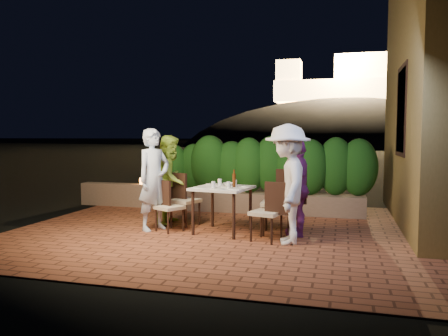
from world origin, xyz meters
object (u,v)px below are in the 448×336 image
at_px(diner_green, 171,179).
at_px(diner_purple, 298,188).
at_px(beer_bottle, 234,178).
at_px(diner_blue, 154,179).
at_px(dining_table, 222,210).
at_px(chair_right_back, 277,202).
at_px(parapet_lamp, 142,181).
at_px(chair_right_front, 266,211).
at_px(chair_left_front, 170,206).
at_px(diner_white, 287,184).
at_px(chair_left_back, 185,199).
at_px(bowl, 229,184).

height_order(diner_green, diner_purple, diner_green).
bearing_deg(beer_bottle, diner_blue, -174.97).
bearing_deg(diner_blue, diner_green, 22.24).
relative_size(dining_table, chair_right_back, 0.81).
xyz_separation_m(diner_blue, parapet_lamp, (-1.27, 2.14, -0.28)).
bearing_deg(diner_blue, chair_right_front, -70.50).
relative_size(chair_left_front, diner_blue, 0.49).
distance_m(chair_right_front, diner_purple, 0.71).
bearing_deg(beer_bottle, diner_white, -25.92).
bearing_deg(chair_right_back, dining_table, 5.41).
distance_m(diner_white, parapet_lamp, 4.31).
bearing_deg(diner_green, parapet_lamp, 41.62).
bearing_deg(dining_table, diner_purple, 5.33).
xyz_separation_m(diner_white, parapet_lamp, (-3.53, 2.47, -0.31)).
bearing_deg(chair_left_back, diner_green, -176.26).
distance_m(chair_left_back, diner_blue, 0.73).
distance_m(dining_table, chair_right_front, 0.88).
height_order(dining_table, chair_left_front, chair_left_front).
bearing_deg(chair_right_front, beer_bottle, -17.33).
height_order(chair_right_back, parapet_lamp, chair_right_back).
bearing_deg(bowl, beer_bottle, -57.91).
height_order(bowl, chair_left_front, chair_left_front).
relative_size(dining_table, parapet_lamp, 6.10).
height_order(beer_bottle, chair_right_front, beer_bottle).
distance_m(dining_table, diner_blue, 1.25).
distance_m(dining_table, diner_purple, 1.26).
bearing_deg(diner_green, chair_right_front, -114.10).
height_order(bowl, diner_purple, diner_purple).
distance_m(diner_white, diner_purple, 0.56).
height_order(chair_left_front, parapet_lamp, chair_left_front).
relative_size(beer_bottle, chair_right_front, 0.32).
bearing_deg(chair_left_back, diner_purple, 14.26).
distance_m(chair_left_front, diner_purple, 2.11).
distance_m(bowl, parapet_lamp, 3.03).
bearing_deg(chair_left_back, chair_right_front, -3.80).
bearing_deg(diner_purple, chair_right_back, -104.04).
bearing_deg(chair_left_front, dining_table, 37.74).
bearing_deg(diner_blue, bowl, -45.03).
relative_size(beer_bottle, diner_purple, 0.19).
height_order(chair_left_front, diner_white, diner_white).
bearing_deg(diner_green, diner_purple, -98.72).
relative_size(chair_right_front, diner_green, 0.57).
distance_m(chair_right_front, chair_right_back, 0.52).
relative_size(bowl, chair_left_front, 0.21).
distance_m(chair_left_back, chair_right_front, 1.75).
relative_size(chair_left_front, chair_left_back, 0.91).
relative_size(chair_left_front, diner_purple, 0.55).
bearing_deg(chair_right_front, diner_blue, 8.19).
distance_m(beer_bottle, chair_left_front, 1.17).
xyz_separation_m(dining_table, bowl, (0.03, 0.27, 0.40)).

